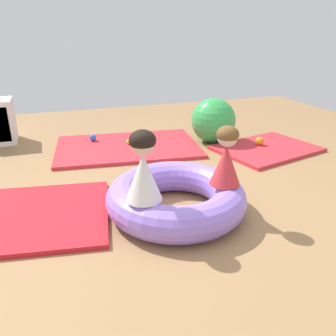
# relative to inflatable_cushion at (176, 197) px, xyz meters

# --- Properties ---
(ground_plane) EXTENTS (8.00, 8.00, 0.00)m
(ground_plane) POSITION_rel_inflatable_cushion_xyz_m (-0.08, 0.11, -0.14)
(ground_plane) COLOR #9E7549
(gym_mat_near_right) EXTENTS (1.85, 1.34, 0.04)m
(gym_mat_near_right) POSITION_rel_inflatable_cushion_xyz_m (-0.02, 1.71, -0.12)
(gym_mat_near_right) COLOR red
(gym_mat_near_right) RESTS_ON ground
(gym_mat_near_left) EXTENTS (1.35, 1.12, 0.04)m
(gym_mat_near_left) POSITION_rel_inflatable_cushion_xyz_m (1.58, 1.09, -0.12)
(gym_mat_near_left) COLOR red
(gym_mat_near_left) RESTS_ON ground
(inflatable_cushion) EXTENTS (1.13, 1.13, 0.27)m
(inflatable_cushion) POSITION_rel_inflatable_cushion_xyz_m (0.00, 0.00, 0.00)
(inflatable_cushion) COLOR #9975EA
(inflatable_cushion) RESTS_ON ground
(child_in_white) EXTENTS (0.32, 0.32, 0.51)m
(child_in_white) POSITION_rel_inflatable_cushion_xyz_m (-0.32, -0.20, 0.39)
(child_in_white) COLOR white
(child_in_white) RESTS_ON inflatable_cushion
(child_in_red) EXTENTS (0.33, 0.33, 0.47)m
(child_in_red) POSITION_rel_inflatable_cushion_xyz_m (0.34, -0.16, 0.36)
(child_in_red) COLOR red
(child_in_red) RESTS_ON inflatable_cushion
(play_ball_yellow) EXTENTS (0.06, 0.06, 0.06)m
(play_ball_yellow) POSITION_rel_inflatable_cushion_xyz_m (0.01, 1.74, -0.07)
(play_ball_yellow) COLOR yellow
(play_ball_yellow) RESTS_ON gym_mat_near_right
(play_ball_orange) EXTENTS (0.10, 0.10, 0.10)m
(play_ball_orange) POSITION_rel_inflatable_cushion_xyz_m (1.55, 1.19, -0.05)
(play_ball_orange) COLOR orange
(play_ball_orange) RESTS_ON gym_mat_near_left
(play_ball_blue) EXTENTS (0.09, 0.09, 0.09)m
(play_ball_blue) POSITION_rel_inflatable_cushion_xyz_m (-0.40, 2.03, -0.05)
(play_ball_blue) COLOR blue
(play_ball_blue) RESTS_ON gym_mat_near_right
(exercise_ball_large) EXTENTS (0.57, 0.57, 0.57)m
(exercise_ball_large) POSITION_rel_inflatable_cushion_xyz_m (1.10, 1.61, 0.15)
(exercise_ball_large) COLOR green
(exercise_ball_large) RESTS_ON ground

